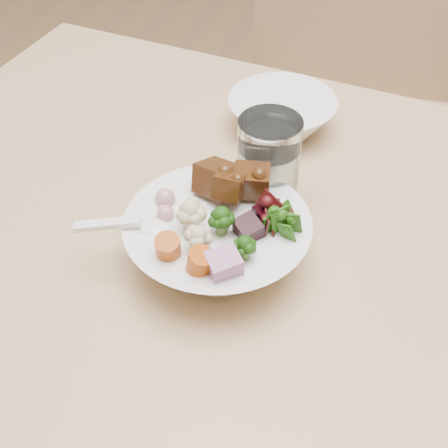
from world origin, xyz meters
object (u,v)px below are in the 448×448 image
Objects in this scene: water_glass at (268,170)px; food_bowl at (219,238)px; side_bowl at (282,115)px; dining_table at (409,350)px; chair_far at (348,102)px.

food_bowl is at bearing -104.46° from water_glass.
side_bowl is (0.01, 0.26, -0.01)m from food_bowl.
water_glass is (-0.19, 0.11, 0.12)m from dining_table.
water_glass reaches higher than food_bowl.
dining_table is 0.25m from water_glass.
dining_table is at bearing -1.46° from food_bowl.
water_glass is at bearing 75.54° from food_bowl.
chair_far reaches higher than dining_table.
chair_far is 0.57m from water_glass.
chair_far reaches higher than food_bowl.
water_glass reaches higher than dining_table.
dining_table is 7.55× the size of food_bowl.
dining_table is 0.36m from side_bowl.
water_glass is at bearing -101.09° from chair_far.
chair_far is 4.51× the size of food_bowl.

